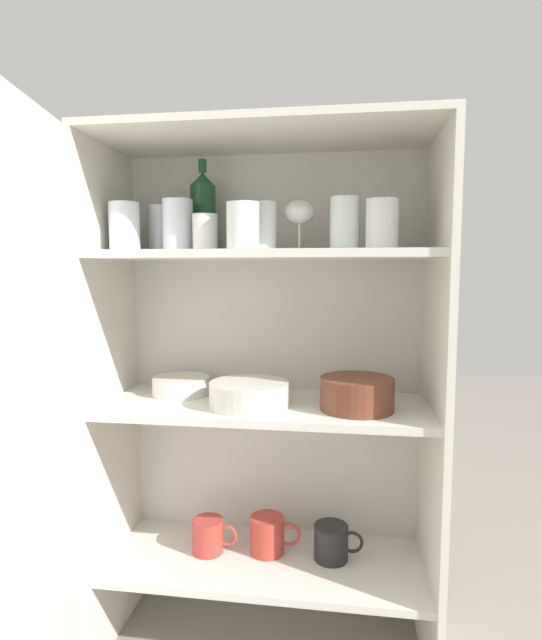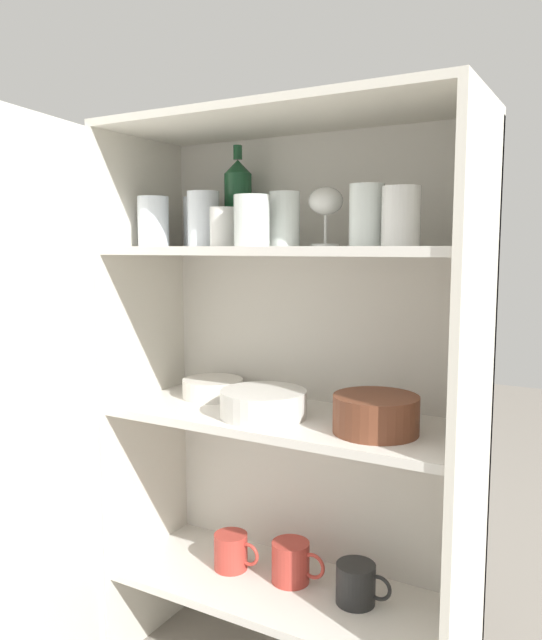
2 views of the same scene
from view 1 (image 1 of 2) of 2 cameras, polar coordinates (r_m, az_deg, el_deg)
The scene contains 24 objects.
cupboard_back_panel at distance 1.50m, azimuth 0.35°, elevation -7.96°, with size 0.88×0.02×1.36m, color silver.
cupboard_side_left at distance 1.46m, azimuth -17.79°, elevation -8.59°, with size 0.02×0.36×1.36m, color silver.
cupboard_side_right at distance 1.34m, azimuth 18.16°, elevation -9.90°, with size 0.02×0.36×1.36m, color silver.
cupboard_top_panel at distance 1.33m, azimuth -0.69°, elevation 20.37°, with size 0.88×0.36×0.02m, color silver.
shelf_board_lower at distance 1.51m, azimuth -0.63°, elevation -25.89°, with size 0.84×0.32×0.02m, color silver.
shelf_board_middle at distance 1.33m, azimuth -0.65°, elevation -9.86°, with size 0.84×0.32×0.02m, color silver.
shelf_board_upper at distance 1.29m, azimuth -0.67°, elevation 7.44°, with size 0.84×0.32×0.02m, color silver.
cupboard_door at distance 1.12m, azimuth -25.42°, elevation -13.32°, with size 0.10×0.43×1.36m.
tumbler_glass_0 at distance 1.34m, azimuth -10.60°, elevation 10.56°, with size 0.08×0.08×0.13m.
tumbler_glass_1 at distance 1.23m, azimuth 12.58°, elevation 10.60°, with size 0.08×0.08×0.12m.
tumbler_glass_2 at distance 1.28m, azimuth -7.53°, elevation 9.88°, with size 0.06×0.06×0.09m.
tumbler_glass_3 at distance 1.36m, azimuth -16.40°, elevation 10.16°, with size 0.08×0.08×0.12m.
tumbler_glass_4 at distance 1.22m, azimuth -3.23°, elevation 10.65°, with size 0.08×0.08×0.11m.
tumbler_glass_5 at distance 1.30m, azimuth -0.94°, elevation 10.61°, with size 0.07×0.07×0.12m.
tumbler_glass_6 at distance 1.26m, azimuth 8.44°, elevation 10.81°, with size 0.07×0.07×0.13m.
tumbler_glass_7 at distance 1.44m, azimuth -12.32°, elevation 10.07°, with size 0.08×0.08×0.13m.
wine_glass_0 at distance 1.32m, azimuth 3.26°, elevation 11.98°, with size 0.08×0.08×0.13m.
wine_bottle at distance 1.43m, azimuth -7.78°, elevation 12.11°, with size 0.07×0.07×0.25m.
plate_stack_white at distance 1.29m, azimuth -2.53°, elevation -8.48°, with size 0.20×0.20×0.06m.
mixing_bowl_large at distance 1.28m, azimuth 9.80°, elevation -8.16°, with size 0.18×0.18×0.08m.
serving_bowl_small at distance 1.44m, azimuth -10.22°, elevation -7.27°, with size 0.16×0.16×0.05m.
coffee_mug_primary at distance 1.52m, azimuth -7.14°, elevation -23.25°, with size 0.13×0.09×0.09m.
coffee_mug_extra_1 at distance 1.49m, azimuth 6.97°, elevation -23.89°, with size 0.13×0.09×0.09m.
coffee_mug_extra_2 at distance 1.50m, azimuth -0.21°, elevation -23.33°, with size 0.14×0.09×0.10m.
Camera 1 is at (0.20, -1.11, 1.04)m, focal length 28.00 mm.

